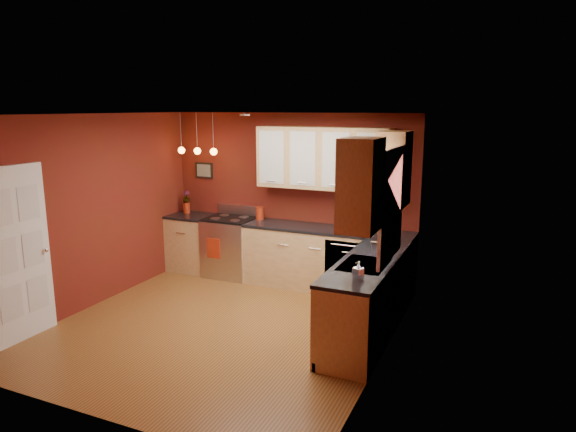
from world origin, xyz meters
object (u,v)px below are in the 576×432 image
at_px(gas_range, 230,246).
at_px(coffee_maker, 364,222).
at_px(red_canister, 260,213).
at_px(soap_pump, 358,271).
at_px(sink, 364,266).

height_order(gas_range, coffee_maker, coffee_maker).
height_order(red_canister, coffee_maker, coffee_maker).
distance_m(coffee_maker, soap_pump, 2.15).
relative_size(gas_range, sink, 1.59).
relative_size(sink, coffee_maker, 2.44).
xyz_separation_m(sink, red_canister, (-2.15, 1.63, 0.13)).
bearing_deg(soap_pump, red_canister, 135.74).
bearing_deg(red_canister, soap_pump, -44.26).
height_order(red_canister, soap_pump, red_canister).
relative_size(gas_range, coffee_maker, 3.87).
relative_size(gas_range, red_canister, 5.49).
xyz_separation_m(gas_range, soap_pump, (2.71, -2.05, 0.56)).
bearing_deg(coffee_maker, gas_range, 174.85).
distance_m(sink, red_canister, 2.70).
xyz_separation_m(red_canister, soap_pump, (2.24, -2.18, -0.00)).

